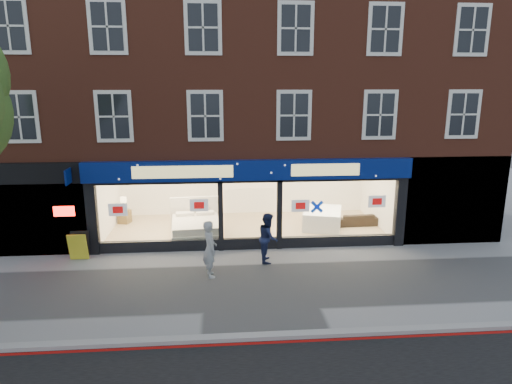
{
  "coord_description": "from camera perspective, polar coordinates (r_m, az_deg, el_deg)",
  "views": [
    {
      "loc": [
        -1.05,
        -12.53,
        5.95
      ],
      "look_at": [
        0.17,
        2.5,
        2.26
      ],
      "focal_mm": 32.0,
      "sensor_mm": 36.0,
      "label": 1
    }
  ],
  "objects": [
    {
      "name": "pedestrian_grey",
      "position": [
        14.26,
        -5.78,
        -7.07
      ],
      "size": [
        0.56,
        0.73,
        1.8
      ],
      "primitive_type": "imported",
      "rotation": [
        0.0,
        0.0,
        1.79
      ],
      "color": "#999CA0",
      "rests_on": "ground"
    },
    {
      "name": "building",
      "position": [
        19.5,
        -1.65,
        15.87
      ],
      "size": [
        19.0,
        8.26,
        10.3
      ],
      "color": "brown",
      "rests_on": "ground"
    },
    {
      "name": "showroom_floor",
      "position": [
        18.76,
        -1.18,
        -4.58
      ],
      "size": [
        11.0,
        4.5,
        0.1
      ],
      "primitive_type": "cube",
      "color": "tan",
      "rests_on": "ground"
    },
    {
      "name": "mattress_stack",
      "position": [
        18.88,
        8.29,
        -3.27
      ],
      "size": [
        1.92,
        2.19,
        0.73
      ],
      "rotation": [
        0.0,
        0.0,
        -0.28
      ],
      "color": "white",
      "rests_on": "showroom_floor"
    },
    {
      "name": "bedside_table",
      "position": [
        20.04,
        -16.12,
        -2.96
      ],
      "size": [
        0.57,
        0.57,
        0.55
      ],
      "primitive_type": "cube",
      "rotation": [
        0.0,
        0.0,
        -0.32
      ],
      "color": "brown",
      "rests_on": "showroom_floor"
    },
    {
      "name": "ground",
      "position": [
        13.91,
        0.16,
        -11.57
      ],
      "size": [
        120.0,
        120.0,
        0.0
      ],
      "primitive_type": "plane",
      "color": "gray",
      "rests_on": "ground"
    },
    {
      "name": "kerb_line",
      "position": [
        11.19,
        1.55,
        -18.32
      ],
      "size": [
        60.0,
        0.1,
        0.01
      ],
      "primitive_type": "cube",
      "color": "#8C0A07",
      "rests_on": "ground"
    },
    {
      "name": "a_board",
      "position": [
        16.72,
        -21.27,
        -6.3
      ],
      "size": [
        0.63,
        0.41,
        0.97
      ],
      "primitive_type": "cube",
      "rotation": [
        0.0,
        0.0,
        -0.0
      ],
      "color": "gold",
      "rests_on": "ground"
    },
    {
      "name": "kerb_stone",
      "position": [
        11.33,
        1.44,
        -17.56
      ],
      "size": [
        60.0,
        0.25,
        0.12
      ],
      "primitive_type": "cube",
      "color": "gray",
      "rests_on": "ground"
    },
    {
      "name": "sofa",
      "position": [
        19.46,
        12.48,
        -3.32
      ],
      "size": [
        1.71,
        0.73,
        0.49
      ],
      "primitive_type": "imported",
      "rotation": [
        0.0,
        0.0,
        3.19
      ],
      "color": "black",
      "rests_on": "showroom_floor"
    },
    {
      "name": "pedestrian_blue",
      "position": [
        15.36,
        1.53,
        -5.69
      ],
      "size": [
        0.69,
        0.85,
        1.68
      ],
      "primitive_type": "imported",
      "rotation": [
        0.0,
        0.0,
        1.51
      ],
      "color": "#171F42",
      "rests_on": "ground"
    },
    {
      "name": "display_bed",
      "position": [
        17.8,
        -7.52,
        -4.33
      ],
      "size": [
        2.08,
        2.44,
        1.3
      ],
      "rotation": [
        0.0,
        0.0,
        0.09
      ],
      "color": "silver",
      "rests_on": "showroom_floor"
    }
  ]
}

